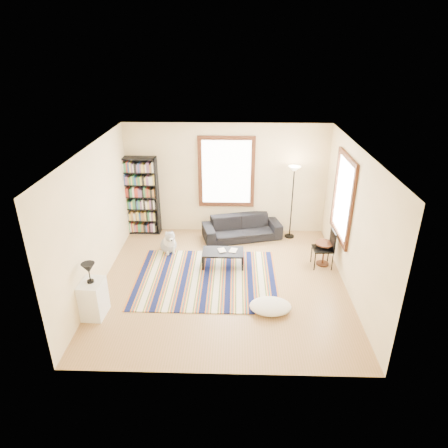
{
  "coord_description": "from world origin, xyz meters",
  "views": [
    {
      "loc": [
        0.22,
        -7.0,
        4.59
      ],
      "look_at": [
        0.0,
        0.5,
        1.1
      ],
      "focal_mm": 32.0,
      "sensor_mm": 36.0,
      "label": 1
    }
  ],
  "objects_px": {
    "sofa": "(242,228)",
    "folding_chair": "(323,249)",
    "white_cabinet": "(93,299)",
    "side_table": "(324,254)",
    "floor_cushion": "(270,306)",
    "bookshelf": "(141,196)",
    "coffee_table": "(223,258)",
    "floor_lamp": "(292,203)",
    "dog": "(168,240)"
  },
  "relations": [
    {
      "from": "floor_lamp",
      "to": "dog",
      "type": "xyz_separation_m",
      "value": [
        -2.96,
        -0.87,
        -0.63
      ]
    },
    {
      "from": "dog",
      "to": "folding_chair",
      "type": "bearing_deg",
      "value": -32.79
    },
    {
      "from": "floor_cushion",
      "to": "dog",
      "type": "relative_size",
      "value": 1.3
    },
    {
      "from": "sofa",
      "to": "dog",
      "type": "bearing_deg",
      "value": -170.72
    },
    {
      "from": "floor_cushion",
      "to": "side_table",
      "type": "xyz_separation_m",
      "value": [
        1.3,
        1.73,
        0.17
      ]
    },
    {
      "from": "folding_chair",
      "to": "white_cabinet",
      "type": "xyz_separation_m",
      "value": [
        -4.45,
        -1.86,
        -0.08
      ]
    },
    {
      "from": "coffee_table",
      "to": "white_cabinet",
      "type": "distance_m",
      "value": 2.91
    },
    {
      "from": "sofa",
      "to": "floor_lamp",
      "type": "relative_size",
      "value": 1.04
    },
    {
      "from": "floor_cushion",
      "to": "coffee_table",
      "type": "bearing_deg",
      "value": 120.1
    },
    {
      "from": "bookshelf",
      "to": "floor_lamp",
      "type": "bearing_deg",
      "value": -2.58
    },
    {
      "from": "white_cabinet",
      "to": "dog",
      "type": "height_order",
      "value": "white_cabinet"
    },
    {
      "from": "bookshelf",
      "to": "white_cabinet",
      "type": "bearing_deg",
      "value": -92.42
    },
    {
      "from": "sofa",
      "to": "folding_chair",
      "type": "relative_size",
      "value": 2.24
    },
    {
      "from": "sofa",
      "to": "side_table",
      "type": "relative_size",
      "value": 3.57
    },
    {
      "from": "sofa",
      "to": "floor_cushion",
      "type": "xyz_separation_m",
      "value": [
        0.5,
        -2.98,
        -0.18
      ]
    },
    {
      "from": "sofa",
      "to": "coffee_table",
      "type": "distance_m",
      "value": 1.45
    },
    {
      "from": "sofa",
      "to": "side_table",
      "type": "height_order",
      "value": "sofa"
    },
    {
      "from": "bookshelf",
      "to": "white_cabinet",
      "type": "xyz_separation_m",
      "value": [
        -0.15,
        -3.46,
        -0.65
      ]
    },
    {
      "from": "folding_chair",
      "to": "bookshelf",
      "type": "bearing_deg",
      "value": 157.52
    },
    {
      "from": "coffee_table",
      "to": "side_table",
      "type": "xyz_separation_m",
      "value": [
        2.23,
        0.12,
        0.09
      ]
    },
    {
      "from": "bookshelf",
      "to": "floor_cushion",
      "type": "relative_size",
      "value": 2.57
    },
    {
      "from": "folding_chair",
      "to": "white_cabinet",
      "type": "bearing_deg",
      "value": -159.37
    },
    {
      "from": "white_cabinet",
      "to": "dog",
      "type": "relative_size",
      "value": 1.17
    },
    {
      "from": "floor_lamp",
      "to": "dog",
      "type": "distance_m",
      "value": 3.15
    },
    {
      "from": "coffee_table",
      "to": "dog",
      "type": "height_order",
      "value": "dog"
    },
    {
      "from": "white_cabinet",
      "to": "dog",
      "type": "xyz_separation_m",
      "value": [
        0.96,
        2.42,
        -0.05
      ]
    },
    {
      "from": "side_table",
      "to": "folding_chair",
      "type": "bearing_deg",
      "value": -122.31
    },
    {
      "from": "floor_lamp",
      "to": "floor_cushion",
      "type": "bearing_deg",
      "value": -103.14
    },
    {
      "from": "sofa",
      "to": "floor_cushion",
      "type": "relative_size",
      "value": 2.47
    },
    {
      "from": "coffee_table",
      "to": "floor_cushion",
      "type": "bearing_deg",
      "value": -59.9
    },
    {
      "from": "floor_lamp",
      "to": "side_table",
      "type": "bearing_deg",
      "value": -66.85
    },
    {
      "from": "dog",
      "to": "floor_lamp",
      "type": "bearing_deg",
      "value": -7.23
    },
    {
      "from": "floor_cushion",
      "to": "floor_lamp",
      "type": "bearing_deg",
      "value": 76.86
    },
    {
      "from": "coffee_table",
      "to": "floor_lamp",
      "type": "bearing_deg",
      "value": 41.89
    },
    {
      "from": "sofa",
      "to": "floor_lamp",
      "type": "xyz_separation_m",
      "value": [
        1.22,
        0.1,
        0.65
      ]
    },
    {
      "from": "floor_cushion",
      "to": "floor_lamp",
      "type": "relative_size",
      "value": 0.42
    },
    {
      "from": "sofa",
      "to": "white_cabinet",
      "type": "xyz_separation_m",
      "value": [
        -2.7,
        -3.19,
        0.07
      ]
    },
    {
      "from": "coffee_table",
      "to": "folding_chair",
      "type": "xyz_separation_m",
      "value": [
        2.18,
        0.05,
        0.25
      ]
    },
    {
      "from": "side_table",
      "to": "dog",
      "type": "xyz_separation_m",
      "value": [
        -3.54,
        0.48,
        0.03
      ]
    },
    {
      "from": "sofa",
      "to": "coffee_table",
      "type": "xyz_separation_m",
      "value": [
        -0.43,
        -1.38,
        -0.1
      ]
    },
    {
      "from": "floor_lamp",
      "to": "folding_chair",
      "type": "distance_m",
      "value": 1.61
    },
    {
      "from": "folding_chair",
      "to": "white_cabinet",
      "type": "height_order",
      "value": "folding_chair"
    },
    {
      "from": "floor_cushion",
      "to": "dog",
      "type": "height_order",
      "value": "dog"
    },
    {
      "from": "folding_chair",
      "to": "dog",
      "type": "relative_size",
      "value": 1.44
    },
    {
      "from": "bookshelf",
      "to": "dog",
      "type": "distance_m",
      "value": 1.5
    },
    {
      "from": "sofa",
      "to": "coffee_table",
      "type": "height_order",
      "value": "sofa"
    },
    {
      "from": "floor_lamp",
      "to": "side_table",
      "type": "distance_m",
      "value": 1.61
    },
    {
      "from": "bookshelf",
      "to": "side_table",
      "type": "distance_m",
      "value": 4.67
    },
    {
      "from": "floor_cushion",
      "to": "side_table",
      "type": "height_order",
      "value": "side_table"
    },
    {
      "from": "bookshelf",
      "to": "coffee_table",
      "type": "distance_m",
      "value": 2.81
    }
  ]
}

